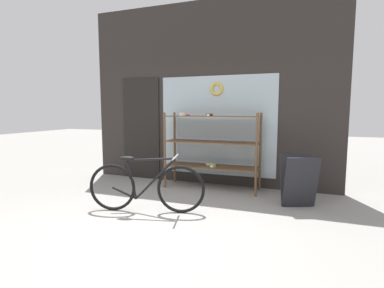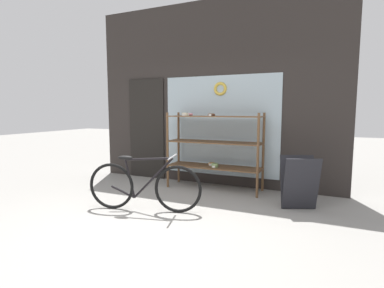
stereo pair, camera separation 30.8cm
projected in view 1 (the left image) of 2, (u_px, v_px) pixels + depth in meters
name	position (u px, v px, depth m)	size (l,w,h in m)	color
ground_plane	(147.00, 228.00, 3.71)	(30.00, 30.00, 0.00)	gray
storefront_facade	(206.00, 97.00, 5.82)	(4.95, 0.13, 3.51)	#2D2826
display_case	(211.00, 143.00, 5.47)	(1.73, 0.50, 1.41)	brown
bicycle	(146.00, 187.00, 4.27)	(1.64, 0.56, 0.81)	black
sandwich_board	(299.00, 181.00, 4.48)	(0.60, 0.54, 0.77)	#232328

